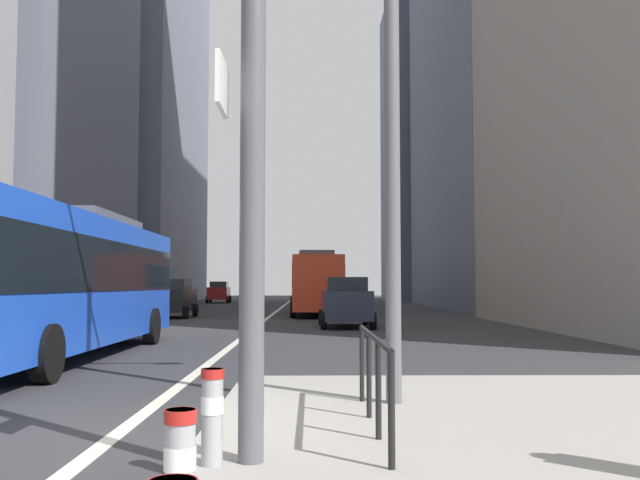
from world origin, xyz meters
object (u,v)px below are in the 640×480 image
Objects in this scene: bollard_right at (212,411)px; city_bus_blue_oncoming at (60,276)px; car_receding_near at (324,293)px; car_oncoming_far at (219,292)px; car_oncoming_mid at (173,298)px; city_bus_red_receding at (315,281)px; street_lamp_post at (391,9)px; bollard_left at (180,466)px; car_receding_far at (346,302)px; city_bus_red_distant at (315,283)px.

city_bus_blue_oncoming is at bearing 116.05° from bollard_right.
car_receding_near and car_oncoming_far have the same top height.
city_bus_red_receding is at bearing 24.95° from car_oncoming_mid.
city_bus_red_receding is (5.83, 23.00, -0.00)m from city_bus_blue_oncoming.
car_oncoming_far is at bearing 99.73° from street_lamp_post.
car_oncoming_mid is (-7.16, -3.33, -0.85)m from city_bus_red_receding.
car_receding_near is at bearing 87.97° from bollard_left.
bollard_left is (-1.73, -48.94, -0.41)m from car_receding_near.
bollard_right is at bearing -63.95° from city_bus_blue_oncoming.
street_lamp_post reaches higher than car_receding_far.
car_oncoming_mid is 0.92× the size of car_receding_far.
city_bus_red_distant reaches higher than car_oncoming_mid.
city_bus_blue_oncoming is 11.02m from bollard_right.
city_bus_blue_oncoming is 2.76× the size of car_receding_far.
car_receding_near reaches higher than bollard_left.
city_bus_red_receding is 23.96m from city_bus_red_distant.
city_bus_red_distant is 2.57× the size of car_receding_near.
car_oncoming_mid is at bearing 135.82° from car_receding_far.
bollard_left is 0.95× the size of bollard_right.
street_lamp_post is at bearing -89.22° from city_bus_red_distant.
city_bus_red_receding is 27.01m from car_oncoming_far.
city_bus_red_receding is at bearing 75.77° from city_bus_blue_oncoming.
car_receding_near reaches higher than bollard_right.
car_receding_far is (6.99, 11.58, -0.85)m from city_bus_blue_oncoming.
city_bus_blue_oncoming reaches higher than car_oncoming_far.
city_bus_red_receding is at bearing -71.34° from car_oncoming_far.
city_bus_red_distant is 58.52m from bollard_left.
car_receding_near is 44.40m from street_lamp_post.
street_lamp_post is (0.73, -53.74, 3.45)m from city_bus_red_distant.
car_receding_far is at bearing 84.72° from bollard_left.
city_bus_blue_oncoming is at bearing -97.24° from city_bus_red_distant.
street_lamp_post is at bearing -45.40° from city_bus_blue_oncoming.
street_lamp_post is at bearing 58.33° from bollard_right.
car_oncoming_far is at bearing 97.43° from bollard_right.
bollard_left is (-2.14, -23.11, -0.41)m from car_receding_far.
bollard_right is at bearing -78.25° from car_oncoming_mid.
bollard_right is (7.61, -58.41, -0.39)m from car_oncoming_far.
car_receding_near is (0.62, -9.55, -0.85)m from city_bus_red_distant.
city_bus_red_receding reaches higher than car_receding_near.
car_oncoming_mid is at bearing -104.96° from city_bus_red_distant.
car_receding_far reaches higher than bollard_right.
city_bus_blue_oncoming is 37.99m from car_receding_near.
car_receding_near is 47.28m from bollard_right.
bollard_left is at bearing -91.09° from city_bus_red_distant.
car_oncoming_mid is at bearing -114.05° from car_receding_near.
city_bus_red_distant reaches higher than bollard_left.
street_lamp_post is (6.69, -6.78, 3.45)m from city_bus_blue_oncoming.
city_bus_red_receding is at bearing 91.65° from street_lamp_post.
city_bus_blue_oncoming reaches higher than car_receding_far.
bollard_right is at bearing -92.16° from car_receding_near.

